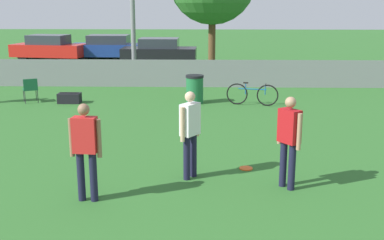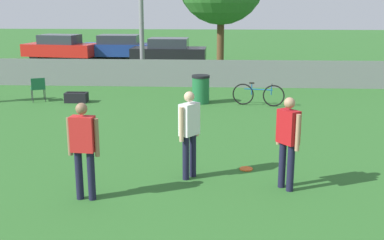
{
  "view_description": "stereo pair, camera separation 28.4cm",
  "coord_description": "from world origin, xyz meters",
  "px_view_note": "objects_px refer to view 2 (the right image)",
  "views": [
    {
      "loc": [
        1.34,
        -1.16,
        3.34
      ],
      "look_at": [
        1.08,
        8.15,
        1.05
      ],
      "focal_mm": 45.0,
      "sensor_mm": 36.0,
      "label": 1
    },
    {
      "loc": [
        1.62,
        -1.15,
        3.34
      ],
      "look_at": [
        1.08,
        8.15,
        1.05
      ],
      "focal_mm": 45.0,
      "sensor_mm": 36.0,
      "label": 2
    }
  ],
  "objects_px": {
    "gear_bag_sideline": "(76,97)",
    "parked_car_blue": "(119,47)",
    "trash_bin": "(201,89)",
    "frisbee_disc": "(246,169)",
    "player_defender_red": "(288,137)",
    "folding_chair_sideline": "(38,87)",
    "bicycle_sideline": "(258,95)",
    "player_thrower_red": "(83,145)",
    "parked_car_dark": "(169,51)",
    "player_receiver_white": "(189,129)",
    "parked_car_red": "(60,47)"
  },
  "relations": [
    {
      "from": "parked_car_dark",
      "to": "parked_car_red",
      "type": "bearing_deg",
      "value": 165.32
    },
    {
      "from": "folding_chair_sideline",
      "to": "gear_bag_sideline",
      "type": "height_order",
      "value": "folding_chair_sideline"
    },
    {
      "from": "player_thrower_red",
      "to": "folding_chair_sideline",
      "type": "relative_size",
      "value": 2.05
    },
    {
      "from": "trash_bin",
      "to": "gear_bag_sideline",
      "type": "xyz_separation_m",
      "value": [
        -4.25,
        -0.1,
        -0.31
      ]
    },
    {
      "from": "player_thrower_red",
      "to": "frisbee_disc",
      "type": "distance_m",
      "value": 3.46
    },
    {
      "from": "player_defender_red",
      "to": "trash_bin",
      "type": "distance_m",
      "value": 7.86
    },
    {
      "from": "parked_car_blue",
      "to": "bicycle_sideline",
      "type": "bearing_deg",
      "value": -60.39
    },
    {
      "from": "folding_chair_sideline",
      "to": "bicycle_sideline",
      "type": "distance_m",
      "value": 7.5
    },
    {
      "from": "gear_bag_sideline",
      "to": "parked_car_blue",
      "type": "relative_size",
      "value": 0.16
    },
    {
      "from": "parked_car_blue",
      "to": "parked_car_dark",
      "type": "relative_size",
      "value": 1.12
    },
    {
      "from": "frisbee_disc",
      "to": "parked_car_red",
      "type": "height_order",
      "value": "parked_car_red"
    },
    {
      "from": "gear_bag_sideline",
      "to": "player_defender_red",
      "type": "bearing_deg",
      "value": -50.83
    },
    {
      "from": "trash_bin",
      "to": "frisbee_disc",
      "type": "bearing_deg",
      "value": -79.65
    },
    {
      "from": "gear_bag_sideline",
      "to": "parked_car_blue",
      "type": "distance_m",
      "value": 13.16
    },
    {
      "from": "parked_car_blue",
      "to": "player_thrower_red",
      "type": "bearing_deg",
      "value": -79.3
    },
    {
      "from": "folding_chair_sideline",
      "to": "parked_car_red",
      "type": "bearing_deg",
      "value": -101.37
    },
    {
      "from": "player_receiver_white",
      "to": "trash_bin",
      "type": "xyz_separation_m",
      "value": [
        -0.07,
        7.15,
        -0.51
      ]
    },
    {
      "from": "player_defender_red",
      "to": "frisbee_disc",
      "type": "xyz_separation_m",
      "value": [
        -0.66,
        1.01,
        -0.97
      ]
    },
    {
      "from": "gear_bag_sideline",
      "to": "parked_car_dark",
      "type": "height_order",
      "value": "parked_car_dark"
    },
    {
      "from": "player_thrower_red",
      "to": "player_receiver_white",
      "type": "height_order",
      "value": "same"
    },
    {
      "from": "frisbee_disc",
      "to": "parked_car_red",
      "type": "xyz_separation_m",
      "value": [
        -10.11,
        18.97,
        0.69
      ]
    },
    {
      "from": "player_thrower_red",
      "to": "bicycle_sideline",
      "type": "xyz_separation_m",
      "value": [
        3.57,
        8.01,
        -0.62
      ]
    },
    {
      "from": "bicycle_sideline",
      "to": "parked_car_dark",
      "type": "xyz_separation_m",
      "value": [
        -4.1,
        10.78,
        0.32
      ]
    },
    {
      "from": "player_defender_red",
      "to": "gear_bag_sideline",
      "type": "height_order",
      "value": "player_defender_red"
    },
    {
      "from": "player_thrower_red",
      "to": "frisbee_disc",
      "type": "xyz_separation_m",
      "value": [
        2.86,
        1.69,
        -0.97
      ]
    },
    {
      "from": "player_receiver_white",
      "to": "trash_bin",
      "type": "distance_m",
      "value": 7.16
    },
    {
      "from": "player_defender_red",
      "to": "trash_bin",
      "type": "relative_size",
      "value": 1.8
    },
    {
      "from": "trash_bin",
      "to": "gear_bag_sideline",
      "type": "height_order",
      "value": "trash_bin"
    },
    {
      "from": "bicycle_sideline",
      "to": "parked_car_dark",
      "type": "distance_m",
      "value": 11.54
    },
    {
      "from": "parked_car_blue",
      "to": "frisbee_disc",
      "type": "bearing_deg",
      "value": -70.65
    },
    {
      "from": "player_defender_red",
      "to": "bicycle_sideline",
      "type": "xyz_separation_m",
      "value": [
        0.04,
        7.33,
        -0.62
      ]
    },
    {
      "from": "trash_bin",
      "to": "gear_bag_sideline",
      "type": "relative_size",
      "value": 1.27
    },
    {
      "from": "folding_chair_sideline",
      "to": "parked_car_dark",
      "type": "relative_size",
      "value": 0.2
    },
    {
      "from": "folding_chair_sideline",
      "to": "parked_car_blue",
      "type": "relative_size",
      "value": 0.18
    },
    {
      "from": "player_receiver_white",
      "to": "bicycle_sideline",
      "type": "xyz_separation_m",
      "value": [
        1.84,
        6.86,
        -0.62
      ]
    },
    {
      "from": "bicycle_sideline",
      "to": "gear_bag_sideline",
      "type": "xyz_separation_m",
      "value": [
        -6.17,
        0.18,
        -0.2
      ]
    },
    {
      "from": "gear_bag_sideline",
      "to": "parked_car_red",
      "type": "relative_size",
      "value": 0.17
    },
    {
      "from": "frisbee_disc",
      "to": "parked_car_dark",
      "type": "distance_m",
      "value": 17.44
    },
    {
      "from": "parked_car_red",
      "to": "player_thrower_red",
      "type": "bearing_deg",
      "value": -61.25
    },
    {
      "from": "player_receiver_white",
      "to": "gear_bag_sideline",
      "type": "relative_size",
      "value": 2.29
    },
    {
      "from": "parked_car_red",
      "to": "frisbee_disc",
      "type": "bearing_deg",
      "value": -52.53
    },
    {
      "from": "parked_car_dark",
      "to": "player_thrower_red",
      "type": "bearing_deg",
      "value": -87.47
    },
    {
      "from": "parked_car_dark",
      "to": "player_defender_red",
      "type": "bearing_deg",
      "value": -76.46
    },
    {
      "from": "player_defender_red",
      "to": "parked_car_dark",
      "type": "bearing_deg",
      "value": 157.08
    },
    {
      "from": "player_thrower_red",
      "to": "gear_bag_sideline",
      "type": "distance_m",
      "value": 8.63
    },
    {
      "from": "player_defender_red",
      "to": "parked_car_red",
      "type": "height_order",
      "value": "player_defender_red"
    },
    {
      "from": "player_defender_red",
      "to": "folding_chair_sideline",
      "type": "height_order",
      "value": "player_defender_red"
    },
    {
      "from": "frisbee_disc",
      "to": "folding_chair_sideline",
      "type": "xyz_separation_m",
      "value": [
        -6.79,
        6.53,
        0.49
      ]
    },
    {
      "from": "player_receiver_white",
      "to": "folding_chair_sideline",
      "type": "distance_m",
      "value": 9.07
    },
    {
      "from": "folding_chair_sideline",
      "to": "bicycle_sideline",
      "type": "xyz_separation_m",
      "value": [
        7.5,
        -0.22,
        -0.13
      ]
    }
  ]
}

